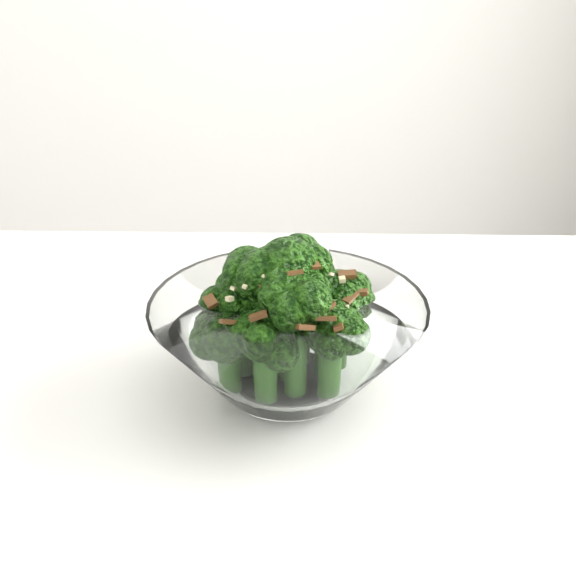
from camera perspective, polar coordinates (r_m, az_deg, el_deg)
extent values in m
cube|color=white|center=(0.44, -19.55, -17.39)|extent=(1.36, 1.08, 0.04)
cylinder|color=white|center=(0.47, 0.00, -8.54)|extent=(0.08, 0.08, 0.01)
cylinder|color=#285C18|center=(0.45, 0.00, -3.96)|extent=(0.02, 0.02, 0.07)
sphere|color=#255C11|center=(0.43, 0.00, 1.62)|extent=(0.05, 0.05, 0.05)
cylinder|color=#285C18|center=(0.47, 1.07, -3.04)|extent=(0.02, 0.02, 0.07)
sphere|color=#255C11|center=(0.45, 1.11, 1.90)|extent=(0.04, 0.04, 0.04)
cylinder|color=#285C18|center=(0.46, -2.39, -4.14)|extent=(0.02, 0.02, 0.07)
sphere|color=#255C11|center=(0.44, -2.49, 0.78)|extent=(0.04, 0.04, 0.04)
cylinder|color=#285C18|center=(0.44, 0.66, -6.03)|extent=(0.02, 0.02, 0.06)
sphere|color=#255C11|center=(0.41, 0.69, -1.21)|extent=(0.04, 0.04, 0.04)
cylinder|color=#285C18|center=(0.46, 3.69, -4.76)|extent=(0.02, 0.02, 0.05)
sphere|color=#255C11|center=(0.45, 3.82, -0.94)|extent=(0.04, 0.04, 0.04)
cylinder|color=#285C18|center=(0.46, -4.06, -4.98)|extent=(0.02, 0.02, 0.05)
sphere|color=#255C11|center=(0.45, -4.20, -1.27)|extent=(0.04, 0.04, 0.04)
cylinder|color=#285C18|center=(0.44, 3.73, -7.22)|extent=(0.02, 0.02, 0.05)
sphere|color=#255C11|center=(0.42, 3.85, -3.58)|extent=(0.04, 0.04, 0.04)
cylinder|color=#285C18|center=(0.43, -2.03, -7.76)|extent=(0.02, 0.02, 0.04)
sphere|color=#255C11|center=(0.42, -2.10, -4.24)|extent=(0.04, 0.04, 0.04)
cylinder|color=#285C18|center=(0.49, 3.77, -3.78)|extent=(0.02, 0.02, 0.04)
sphere|color=#255C11|center=(0.48, 3.86, -0.99)|extent=(0.03, 0.03, 0.03)
cylinder|color=#285C18|center=(0.45, -5.23, -7.32)|extent=(0.02, 0.02, 0.03)
sphere|color=#255C11|center=(0.43, -5.37, -4.40)|extent=(0.04, 0.04, 0.04)
cylinder|color=#285C18|center=(0.49, -0.56, -3.43)|extent=(0.02, 0.02, 0.04)
sphere|color=#255C11|center=(0.48, -0.57, -0.54)|extent=(0.03, 0.03, 0.03)
cylinder|color=#285C18|center=(0.46, 3.35, -5.77)|extent=(0.02, 0.02, 0.04)
sphere|color=#255C11|center=(0.45, 3.44, -2.94)|extent=(0.03, 0.03, 0.03)
cylinder|color=#285C18|center=(0.47, 4.41, -4.37)|extent=(0.02, 0.02, 0.05)
sphere|color=#255C11|center=(0.45, 4.56, -0.71)|extent=(0.04, 0.04, 0.04)
cube|color=brown|center=(0.41, -5.19, -3.01)|extent=(0.01, 0.01, 0.01)
cube|color=brown|center=(0.46, 3.06, 2.22)|extent=(0.01, 0.01, 0.00)
cube|color=brown|center=(0.44, -3.75, 1.93)|extent=(0.01, 0.01, 0.01)
cube|color=brown|center=(0.46, 5.37, 1.12)|extent=(0.01, 0.01, 0.01)
cube|color=brown|center=(0.43, -6.90, -1.18)|extent=(0.01, 0.01, 0.01)
cube|color=brown|center=(0.47, 0.80, 2.55)|extent=(0.01, 0.01, 0.01)
cube|color=brown|center=(0.40, 2.48, -2.22)|extent=(0.01, 0.01, 0.01)
cube|color=brown|center=(0.40, 1.47, -3.47)|extent=(0.01, 0.01, 0.01)
cube|color=brown|center=(0.41, 1.92, 0.49)|extent=(0.01, 0.01, 0.01)
cube|color=brown|center=(0.40, 3.39, -2.70)|extent=(0.01, 0.01, 0.00)
cube|color=brown|center=(0.40, 3.32, -1.69)|extent=(0.01, 0.01, 0.01)
cube|color=brown|center=(0.41, 0.48, 1.43)|extent=(0.01, 0.01, 0.00)
cube|color=brown|center=(0.47, 3.31, 2.00)|extent=(0.01, 0.01, 0.01)
cube|color=brown|center=(0.46, -3.78, 2.16)|extent=(0.01, 0.01, 0.01)
cube|color=brown|center=(0.40, -2.65, -2.49)|extent=(0.01, 0.01, 0.01)
cube|color=brown|center=(0.41, -2.01, 0.23)|extent=(0.01, 0.01, 0.01)
cube|color=brown|center=(0.42, 2.26, 2.24)|extent=(0.01, 0.01, 0.01)
cube|color=brown|center=(0.43, -1.30, 3.79)|extent=(0.01, 0.01, 0.01)
cube|color=brown|center=(0.44, -3.52, 2.41)|extent=(0.01, 0.01, 0.01)
cube|color=brown|center=(0.44, -0.95, 3.54)|extent=(0.01, 0.01, 0.01)
cube|color=brown|center=(0.44, -6.40, -0.44)|extent=(0.01, 0.01, 0.01)
cube|color=brown|center=(0.43, 5.60, -0.82)|extent=(0.01, 0.01, 0.01)
cube|color=brown|center=(0.45, 5.78, 1.04)|extent=(0.01, 0.01, 0.01)
cube|color=brown|center=(0.44, 5.61, 0.41)|extent=(0.01, 0.01, 0.00)
cube|color=brown|center=(0.44, 5.23, 1.20)|extent=(0.01, 0.01, 0.00)
cube|color=brown|center=(0.48, -0.30, 2.46)|extent=(0.01, 0.01, 0.01)
cube|color=brown|center=(0.40, 4.51, -3.46)|extent=(0.01, 0.01, 0.01)
cube|color=brown|center=(0.43, 6.25, -0.40)|extent=(0.01, 0.01, 0.00)
cube|color=brown|center=(0.45, 2.73, 2.84)|extent=(0.01, 0.01, 0.01)
cube|color=brown|center=(0.40, 2.15, -1.24)|extent=(0.01, 0.01, 0.01)
cube|color=brown|center=(0.48, -1.73, 1.76)|extent=(0.01, 0.01, 0.01)
cube|color=beige|center=(0.42, 3.88, 1.24)|extent=(0.00, 0.00, 0.00)
cube|color=beige|center=(0.48, -2.38, 2.45)|extent=(0.00, 0.01, 0.00)
cube|color=beige|center=(0.43, -0.68, 3.92)|extent=(0.01, 0.01, 0.00)
cube|color=beige|center=(0.44, 0.73, 3.67)|extent=(0.00, 0.00, 0.00)
cube|color=beige|center=(0.44, 6.28, 0.09)|extent=(0.00, 0.01, 0.00)
cube|color=beige|center=(0.47, 2.12, 2.70)|extent=(0.01, 0.01, 0.00)
cube|color=beige|center=(0.41, 5.24, -1.68)|extent=(0.00, 0.00, 0.00)
cube|color=beige|center=(0.44, 1.47, 3.21)|extent=(0.00, 0.00, 0.00)
cube|color=beige|center=(0.46, -4.32, 1.94)|extent=(0.01, 0.00, 0.00)
cube|color=beige|center=(0.41, -2.14, 1.04)|extent=(0.00, 0.00, 0.00)
cube|color=beige|center=(0.43, -4.50, 0.82)|extent=(0.01, 0.00, 0.00)
cube|color=beige|center=(0.42, -5.21, -0.96)|extent=(0.01, 0.01, 0.00)
cube|color=beige|center=(0.45, 0.63, 3.47)|extent=(0.00, 0.00, 0.00)
cube|color=beige|center=(0.43, 4.84, 0.77)|extent=(0.01, 0.01, 0.00)
cube|color=beige|center=(0.47, 4.63, 1.39)|extent=(0.01, 0.01, 0.00)
cube|color=beige|center=(0.40, 2.08, -1.08)|extent=(0.01, 0.01, 0.00)
cube|color=beige|center=(0.45, 3.72, 2.23)|extent=(0.01, 0.01, 0.01)
cube|color=beige|center=(0.42, -4.90, -0.03)|extent=(0.00, 0.00, 0.00)
cube|color=beige|center=(0.41, -3.86, 0.12)|extent=(0.00, 0.00, 0.00)
cube|color=beige|center=(0.46, 2.09, 2.70)|extent=(0.01, 0.01, 0.00)
cube|color=beige|center=(0.41, -2.62, 0.70)|extent=(0.00, 0.00, 0.00)
cube|color=beige|center=(0.44, -1.71, 3.53)|extent=(0.01, 0.01, 0.00)
cube|color=beige|center=(0.47, 2.20, 2.74)|extent=(0.01, 0.01, 0.00)
cube|color=beige|center=(0.41, -0.61, 1.91)|extent=(0.00, 0.00, 0.00)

